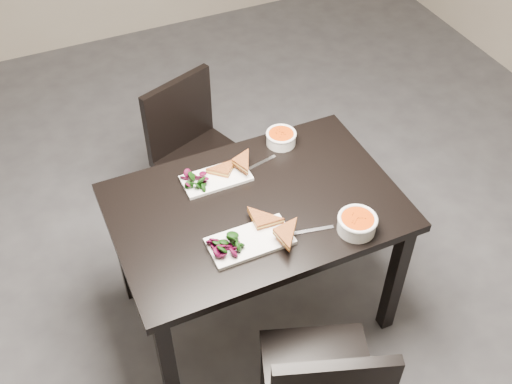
{
  "coord_description": "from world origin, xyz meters",
  "views": [
    {
      "loc": [
        -0.84,
        -1.98,
        2.59
      ],
      "look_at": [
        -0.11,
        -0.35,
        0.82
      ],
      "focal_mm": 43.0,
      "sensor_mm": 36.0,
      "label": 1
    }
  ],
  "objects_px": {
    "soup_bowl_near": "(357,223)",
    "soup_bowl_far": "(281,137)",
    "plate_near": "(250,241)",
    "chair_far": "(195,148)",
    "plate_far": "(216,178)",
    "table": "(256,220)"
  },
  "relations": [
    {
      "from": "plate_near",
      "to": "soup_bowl_near",
      "type": "height_order",
      "value": "soup_bowl_near"
    },
    {
      "from": "chair_far",
      "to": "soup_bowl_far",
      "type": "distance_m",
      "value": 0.6
    },
    {
      "from": "soup_bowl_near",
      "to": "soup_bowl_far",
      "type": "height_order",
      "value": "soup_bowl_near"
    },
    {
      "from": "chair_far",
      "to": "plate_near",
      "type": "xyz_separation_m",
      "value": [
        -0.09,
        -0.92,
        0.27
      ]
    },
    {
      "from": "soup_bowl_far",
      "to": "plate_near",
      "type": "bearing_deg",
      "value": -127.14
    },
    {
      "from": "soup_bowl_near",
      "to": "chair_far",
      "type": "bearing_deg",
      "value": 107.52
    },
    {
      "from": "plate_near",
      "to": "plate_far",
      "type": "xyz_separation_m",
      "value": [
        0.01,
        0.39,
        -0.0
      ]
    },
    {
      "from": "table",
      "to": "soup_bowl_far",
      "type": "relative_size",
      "value": 8.5
    },
    {
      "from": "soup_bowl_near",
      "to": "plate_far",
      "type": "distance_m",
      "value": 0.65
    },
    {
      "from": "table",
      "to": "soup_bowl_far",
      "type": "bearing_deg",
      "value": 49.37
    },
    {
      "from": "chair_far",
      "to": "soup_bowl_near",
      "type": "relative_size",
      "value": 5.3
    },
    {
      "from": "table",
      "to": "soup_bowl_far",
      "type": "distance_m",
      "value": 0.43
    },
    {
      "from": "chair_far",
      "to": "plate_far",
      "type": "bearing_deg",
      "value": -118.87
    },
    {
      "from": "table",
      "to": "chair_far",
      "type": "relative_size",
      "value": 1.41
    },
    {
      "from": "chair_far",
      "to": "plate_far",
      "type": "xyz_separation_m",
      "value": [
        -0.08,
        -0.53,
        0.27
      ]
    },
    {
      "from": "table",
      "to": "soup_bowl_near",
      "type": "bearing_deg",
      "value": -43.97
    },
    {
      "from": "table",
      "to": "chair_far",
      "type": "distance_m",
      "value": 0.76
    },
    {
      "from": "plate_near",
      "to": "soup_bowl_far",
      "type": "height_order",
      "value": "soup_bowl_far"
    },
    {
      "from": "chair_far",
      "to": "soup_bowl_far",
      "type": "relative_size",
      "value": 6.02
    },
    {
      "from": "table",
      "to": "soup_bowl_near",
      "type": "distance_m",
      "value": 0.45
    },
    {
      "from": "soup_bowl_near",
      "to": "soup_bowl_far",
      "type": "distance_m",
      "value": 0.61
    },
    {
      "from": "soup_bowl_near",
      "to": "plate_near",
      "type": "bearing_deg",
      "value": 164.87
    }
  ]
}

